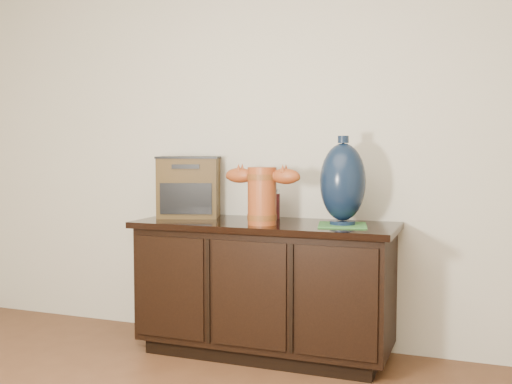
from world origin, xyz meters
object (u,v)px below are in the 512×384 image
at_px(sideboard, 265,287).
at_px(tv_radio, 189,187).
at_px(terracotta_vessel, 262,192).
at_px(lamp_base, 343,182).
at_px(spray_can, 275,204).

xyz_separation_m(sideboard, tv_radio, (-0.52, 0.10, 0.55)).
height_order(terracotta_vessel, lamp_base, lamp_base).
bearing_deg(lamp_base, terracotta_vessel, -165.45).
bearing_deg(spray_can, terracotta_vessel, -84.86).
height_order(sideboard, lamp_base, lamp_base).
distance_m(terracotta_vessel, tv_radio, 0.59).
height_order(lamp_base, spray_can, lamp_base).
distance_m(sideboard, tv_radio, 0.76).
bearing_deg(sideboard, lamp_base, -0.86).
bearing_deg(tv_radio, spray_can, -9.92).
distance_m(sideboard, spray_can, 0.49).
bearing_deg(tv_radio, lamp_base, -25.04).
height_order(tv_radio, spray_can, tv_radio).
relative_size(terracotta_vessel, spray_can, 2.54).
bearing_deg(lamp_base, spray_can, 157.12).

